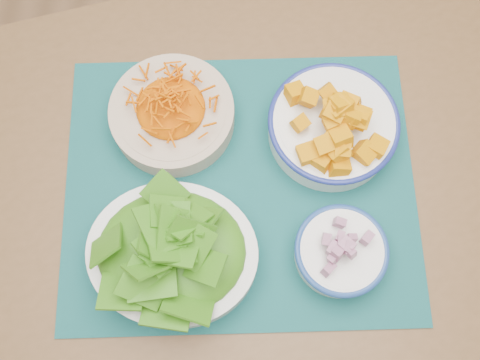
# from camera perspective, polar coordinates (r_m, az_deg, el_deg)

# --- Properties ---
(ground) EXTENTS (4.00, 4.00, 0.00)m
(ground) POSITION_cam_1_polar(r_m,az_deg,el_deg) (1.75, -5.42, 2.44)
(ground) COLOR #966C48
(ground) RESTS_ON ground
(table) EXTENTS (1.42, 1.15, 0.75)m
(table) POSITION_cam_1_polar(r_m,az_deg,el_deg) (1.03, 4.06, 0.01)
(table) COLOR brown
(table) RESTS_ON ground
(placemat) EXTENTS (0.63, 0.53, 0.00)m
(placemat) POSITION_cam_1_polar(r_m,az_deg,el_deg) (0.92, 0.00, -0.61)
(placemat) COLOR #0A3435
(placemat) RESTS_ON table
(carrot_bowl) EXTENTS (0.25, 0.25, 0.08)m
(carrot_bowl) POSITION_cam_1_polar(r_m,az_deg,el_deg) (0.94, -7.29, 7.22)
(carrot_bowl) COLOR #CAB196
(carrot_bowl) RESTS_ON placemat
(squash_bowl) EXTENTS (0.25, 0.25, 0.10)m
(squash_bowl) POSITION_cam_1_polar(r_m,az_deg,el_deg) (0.92, 9.98, 6.06)
(squash_bowl) COLOR white
(squash_bowl) RESTS_ON placemat
(lettuce_bowl) EXTENTS (0.28, 0.25, 0.12)m
(lettuce_bowl) POSITION_cam_1_polar(r_m,az_deg,el_deg) (0.84, -7.28, -7.61)
(lettuce_bowl) COLOR silver
(lettuce_bowl) RESTS_ON placemat
(onion_bowl) EXTENTS (0.18, 0.18, 0.07)m
(onion_bowl) POSITION_cam_1_polar(r_m,az_deg,el_deg) (0.87, 10.72, -7.45)
(onion_bowl) COLOR white
(onion_bowl) RESTS_ON placemat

